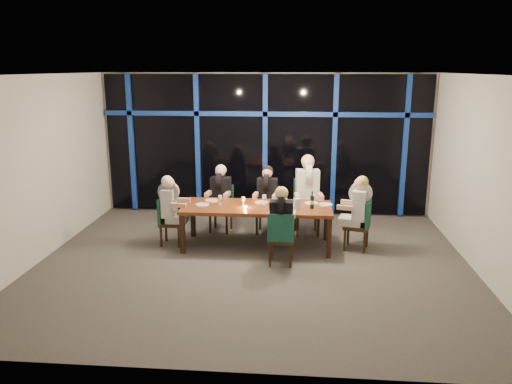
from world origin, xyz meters
TOP-DOWN VIEW (x-y plane):
  - room at (0.00, 0.00)m, footprint 7.04×7.00m
  - window_wall at (0.01, 2.93)m, footprint 6.86×0.43m
  - dining_table at (0.00, 0.80)m, footprint 2.60×1.00m
  - chair_far_left at (-0.76, 1.69)m, footprint 0.47×0.47m
  - chair_far_mid at (0.14, 1.65)m, footprint 0.46×0.46m
  - chair_far_right at (0.88, 1.68)m, footprint 0.53×0.53m
  - chair_end_left at (-1.60, 0.78)m, footprint 0.41×0.41m
  - chair_end_right at (1.82, 0.79)m, footprint 0.51×0.51m
  - chair_near_mid at (0.45, -0.04)m, footprint 0.43×0.43m
  - diner_far_left at (-0.77, 1.61)m, footprint 0.47×0.58m
  - diner_far_mid at (0.13, 1.58)m, footprint 0.47×0.58m
  - diner_far_right at (0.89, 1.59)m, footprint 0.55×0.67m
  - diner_end_left at (-1.53, 0.78)m, footprint 0.54×0.43m
  - diner_end_right at (1.74, 0.81)m, footprint 0.61×0.52m
  - diner_near_mid at (0.45, 0.03)m, footprint 0.45×0.56m
  - plate_far_left at (-0.85, 1.05)m, footprint 0.24×0.24m
  - plate_far_mid at (0.06, 1.02)m, footprint 0.24×0.24m
  - plate_far_right at (0.95, 1.03)m, footprint 0.24×0.24m
  - plate_end_left at (-0.97, 0.77)m, footprint 0.24×0.24m
  - plate_end_right at (1.20, 0.96)m, footprint 0.24×0.24m
  - plate_near_mid at (0.48, 0.60)m, footprint 0.24×0.24m
  - wine_bottle at (0.95, 0.72)m, footprint 0.07×0.07m
  - water_pitcher at (0.70, 0.59)m, footprint 0.13×0.11m
  - tea_light at (-0.19, 0.65)m, footprint 0.05×0.05m
  - wine_glass_a at (-0.24, 0.77)m, footprint 0.06×0.06m
  - wine_glass_b at (0.12, 0.90)m, footprint 0.07×0.07m
  - wine_glass_c at (0.50, 0.66)m, footprint 0.07×0.07m
  - wine_glass_d at (-0.66, 0.85)m, footprint 0.06×0.06m
  - wine_glass_e at (0.97, 0.94)m, footprint 0.07×0.07m

SIDE VIEW (x-z plane):
  - chair_end_left at x=-1.60m, z-range 0.05..0.91m
  - chair_near_mid at x=0.45m, z-range 0.05..0.94m
  - chair_far_left at x=-0.76m, z-range 0.05..0.94m
  - chair_far_mid at x=0.14m, z-range 0.05..0.94m
  - chair_end_right at x=1.82m, z-range 0.05..0.95m
  - chair_far_right at x=0.88m, z-range 0.06..1.10m
  - dining_table at x=0.00m, z-range 0.31..1.06m
  - plate_far_left at x=-0.85m, z-range 0.75..0.76m
  - plate_far_mid at x=0.06m, z-range 0.75..0.76m
  - plate_far_right at x=0.95m, z-range 0.75..0.76m
  - plate_end_left at x=-0.97m, z-range 0.75..0.76m
  - plate_end_right at x=1.20m, z-range 0.75..0.76m
  - plate_near_mid at x=0.48m, z-range 0.75..0.76m
  - tea_light at x=-0.19m, z-range 0.75..0.78m
  - diner_end_left at x=-1.53m, z-range 0.41..1.25m
  - diner_near_mid at x=0.45m, z-range 0.42..1.28m
  - diner_far_left at x=-0.77m, z-range 0.42..1.29m
  - diner_far_mid at x=0.13m, z-range 0.42..1.29m
  - water_pitcher at x=0.70m, z-range 0.75..0.96m
  - diner_end_right at x=1.74m, z-range 0.42..1.30m
  - wine_bottle at x=0.95m, z-range 0.71..1.02m
  - wine_glass_d at x=-0.66m, z-range 0.79..0.95m
  - wine_glass_a at x=-0.24m, z-range 0.79..0.95m
  - wine_glass_b at x=0.12m, z-range 0.79..0.97m
  - wine_glass_e at x=0.97m, z-range 0.79..0.97m
  - wine_glass_c at x=0.50m, z-range 0.79..0.98m
  - diner_far_right at x=0.89m, z-range 0.48..1.50m
  - window_wall at x=0.01m, z-range 0.08..3.02m
  - room at x=0.00m, z-range 0.51..3.53m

